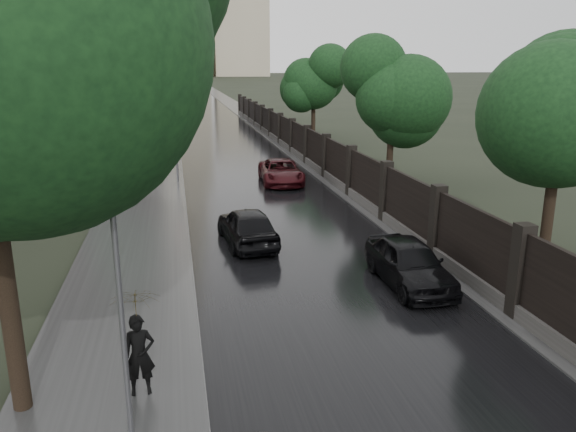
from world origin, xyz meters
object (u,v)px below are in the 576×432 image
at_px(traffic_light, 176,143).
at_px(hatchback_left, 247,226).
at_px(lamp_post, 121,314).
at_px(tree_right_a, 560,124).
at_px(car_right_near, 409,263).
at_px(pedestrian_umbrella, 136,313).
at_px(tree_right_c, 314,85).
at_px(car_right_far, 281,172).
at_px(tree_left_far, 113,89).
at_px(tree_right_b, 393,98).

height_order(traffic_light, hatchback_left, traffic_light).
relative_size(lamp_post, traffic_light, 1.28).
height_order(tree_right_a, car_right_near, tree_right_a).
relative_size(traffic_light, pedestrian_umbrella, 1.48).
height_order(tree_right_c, pedestrian_umbrella, tree_right_c).
relative_size(lamp_post, car_right_far, 1.03).
xyz_separation_m(tree_right_a, lamp_post, (-12.90, -6.50, -2.28)).
bearing_deg(traffic_light, tree_right_a, -55.23).
height_order(tree_left_far, tree_right_c, tree_left_far).
distance_m(tree_left_far, lamp_post, 28.73).
bearing_deg(pedestrian_umbrella, lamp_post, -99.19).
bearing_deg(pedestrian_umbrella, car_right_far, 66.60).
distance_m(traffic_light, car_right_near, 18.59).
bearing_deg(tree_right_b, tree_right_a, -90.00).
bearing_deg(tree_left_far, lamp_post, -84.79).
xyz_separation_m(tree_right_a, tree_right_c, (0.00, 32.00, 0.00)).
relative_size(tree_right_a, traffic_light, 1.75).
distance_m(tree_right_a, traffic_light, 20.85).
height_order(tree_right_b, hatchback_left, tree_right_b).
height_order(tree_left_far, car_right_near, tree_left_far).
bearing_deg(tree_right_a, car_right_far, 110.35).
distance_m(tree_right_a, tree_right_b, 14.00).
height_order(traffic_light, car_right_far, traffic_light).
bearing_deg(hatchback_left, car_right_far, -112.77).
height_order(tree_right_b, car_right_near, tree_right_b).
distance_m(car_right_near, car_right_far, 16.11).
distance_m(tree_right_a, car_right_near, 6.41).
xyz_separation_m(tree_right_a, car_right_near, (-4.83, -0.16, -4.21)).
xyz_separation_m(tree_right_a, hatchback_left, (-9.30, 4.92, -4.20)).
xyz_separation_m(traffic_light, car_right_near, (6.97, -17.16, -1.66)).
bearing_deg(lamp_post, tree_right_c, 71.48).
bearing_deg(car_right_far, tree_right_b, -15.04).
relative_size(car_right_near, car_right_far, 0.88).
bearing_deg(car_right_far, tree_right_c, 72.76).
relative_size(tree_right_a, tree_right_b, 1.00).
bearing_deg(hatchback_left, lamp_post, 66.94).
relative_size(traffic_light, hatchback_left, 0.91).
bearing_deg(car_right_near, pedestrian_umbrella, -149.57).
relative_size(tree_left_far, tree_right_a, 1.05).
bearing_deg(pedestrian_umbrella, hatchback_left, 65.41).
bearing_deg(lamp_post, tree_right_a, 26.74).
relative_size(tree_right_c, pedestrian_umbrella, 2.59).
bearing_deg(car_right_far, lamp_post, -104.45).
bearing_deg(hatchback_left, tree_right_c, -114.53).
height_order(tree_left_far, lamp_post, tree_left_far).
relative_size(tree_left_far, pedestrian_umbrella, 2.73).
bearing_deg(car_right_near, tree_left_far, 115.09).
height_order(lamp_post, car_right_far, lamp_post).
relative_size(car_right_near, pedestrian_umbrella, 1.61).
distance_m(tree_right_b, pedestrian_umbrella, 23.06).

